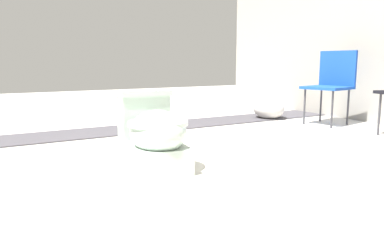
{
  "coord_description": "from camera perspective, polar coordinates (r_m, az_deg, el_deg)",
  "views": [
    {
      "loc": [
        2.42,
        -1.1,
        0.7
      ],
      "look_at": [
        0.16,
        0.2,
        0.3
      ],
      "focal_mm": 35.0,
      "sensor_mm": 36.0,
      "label": 1
    }
  ],
  "objects": [
    {
      "name": "toilet",
      "position": [
        2.52,
        -5.91,
        -2.32
      ],
      "size": [
        0.66,
        0.43,
        0.52
      ],
      "rotation": [
        0.0,
        0.0,
        -0.1
      ],
      "color": "#B2C6B7",
      "rests_on": "ground"
    },
    {
      "name": "gravel_strip",
      "position": [
        4.08,
        -6.23,
        -1.11
      ],
      "size": [
        0.56,
        8.0,
        0.01
      ],
      "primitive_type": "cube",
      "color": "#423F44",
      "rests_on": "ground"
    },
    {
      "name": "ground_plane",
      "position": [
        2.75,
        -5.22,
        -6.06
      ],
      "size": [
        14.0,
        14.0,
        0.0
      ],
      "primitive_type": "plane",
      "color": "beige"
    },
    {
      "name": "boulder_near",
      "position": [
        4.78,
        11.62,
        1.69
      ],
      "size": [
        0.47,
        0.43,
        0.25
      ],
      "primitive_type": "ellipsoid",
      "rotation": [
        0.0,
        0.0,
        0.25
      ],
      "color": "#B7B2AD",
      "rests_on": "ground"
    },
    {
      "name": "folding_chair_left",
      "position": [
        4.57,
        20.59,
        5.84
      ],
      "size": [
        0.51,
        0.51,
        0.83
      ],
      "rotation": [
        0.0,
        0.0,
        -1.39
      ],
      "color": "#1947B2",
      "rests_on": "ground"
    }
  ]
}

